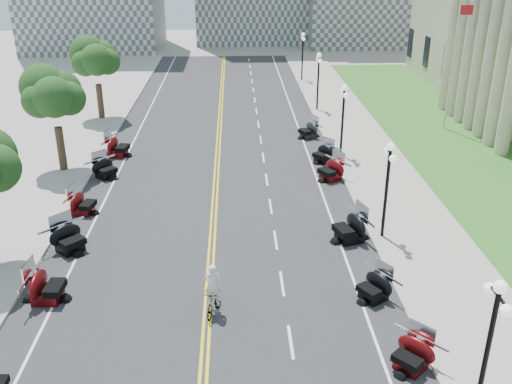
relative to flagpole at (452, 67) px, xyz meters
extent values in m
plane|color=gray|center=(-18.00, -22.00, -5.00)|extent=(160.00, 160.00, 0.00)
cube|color=#333335|center=(-18.00, -12.00, -5.00)|extent=(16.00, 90.00, 0.01)
cube|color=yellow|center=(-18.12, -12.00, -4.99)|extent=(0.12, 90.00, 0.00)
cube|color=yellow|center=(-17.88, -12.00, -4.99)|extent=(0.12, 90.00, 0.00)
cube|color=white|center=(-11.60, -12.00, -4.99)|extent=(0.12, 90.00, 0.00)
cube|color=white|center=(-24.40, -12.00, -4.99)|extent=(0.12, 90.00, 0.00)
cube|color=white|center=(-14.80, -26.00, -4.99)|extent=(0.12, 2.00, 0.00)
cube|color=white|center=(-14.80, -22.00, -4.99)|extent=(0.12, 2.00, 0.00)
cube|color=white|center=(-14.80, -18.00, -4.99)|extent=(0.12, 2.00, 0.00)
cube|color=white|center=(-14.80, -14.00, -4.99)|extent=(0.12, 2.00, 0.00)
cube|color=white|center=(-14.80, -10.00, -4.99)|extent=(0.12, 2.00, 0.00)
cube|color=white|center=(-14.80, -6.00, -4.99)|extent=(0.12, 2.00, 0.00)
cube|color=white|center=(-14.80, -2.00, -4.99)|extent=(0.12, 2.00, 0.00)
cube|color=white|center=(-14.80, 2.00, -4.99)|extent=(0.12, 2.00, 0.00)
cube|color=white|center=(-14.80, 6.00, -4.99)|extent=(0.12, 2.00, 0.00)
cube|color=white|center=(-14.80, 10.00, -4.99)|extent=(0.12, 2.00, 0.00)
cube|color=white|center=(-14.80, 14.00, -4.99)|extent=(0.12, 2.00, 0.00)
cube|color=white|center=(-14.80, 18.00, -4.99)|extent=(0.12, 2.00, 0.00)
cube|color=white|center=(-14.80, 22.00, -4.99)|extent=(0.12, 2.00, 0.00)
cube|color=white|center=(-14.80, 26.00, -4.99)|extent=(0.12, 2.00, 0.00)
cube|color=white|center=(-14.80, 30.00, -4.99)|extent=(0.12, 2.00, 0.00)
cube|color=#9E9991|center=(-7.50, -12.00, -4.92)|extent=(5.00, 90.00, 0.15)
cube|color=#9E9991|center=(-28.50, -12.00, -4.92)|extent=(5.00, 90.00, 0.15)
cube|color=#356023|center=(-0.50, -4.00, -4.95)|extent=(9.00, 60.00, 0.10)
imported|color=#A51414|center=(-17.75, -23.97, -4.44)|extent=(0.92, 1.93, 1.12)
imported|color=silver|center=(-17.75, -23.97, -2.96)|extent=(0.67, 0.44, 1.85)
camera|label=1|loc=(-16.79, -43.28, 8.76)|focal=40.00mm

